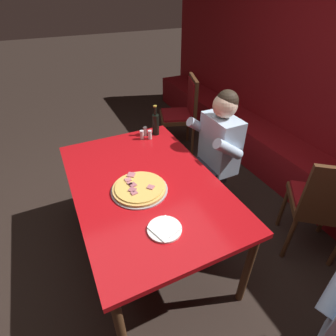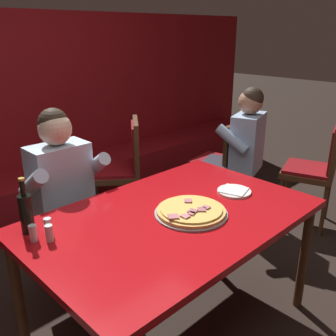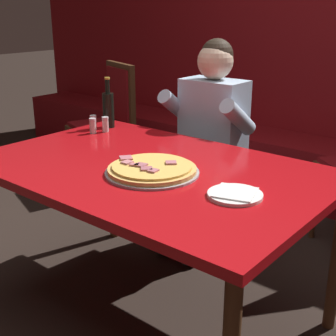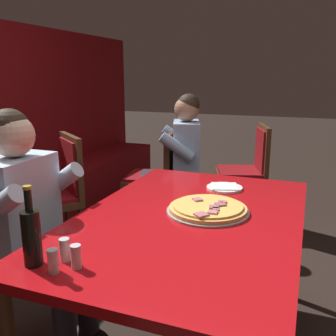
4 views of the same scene
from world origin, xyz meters
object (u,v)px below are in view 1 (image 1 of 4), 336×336
at_px(dining_chair_side_aisle, 183,110).
at_px(plate_white_paper, 165,229).
at_px(beer_bottle, 156,124).
at_px(shaker_parmesan, 145,132).
at_px(diner_seated_blue_shirt, 211,152).
at_px(pizza, 139,188).
at_px(shaker_red_pepper_flakes, 150,135).
at_px(main_dining_table, 145,189).
at_px(shaker_black_pepper, 142,135).
at_px(dining_chair_near_right, 325,202).

bearing_deg(dining_chair_side_aisle, plate_white_paper, -31.35).
xyz_separation_m(beer_bottle, shaker_parmesan, (-0.02, -0.10, -0.07)).
height_order(beer_bottle, diner_seated_blue_shirt, diner_seated_blue_shirt).
bearing_deg(pizza, shaker_red_pepper_flakes, 151.83).
distance_m(main_dining_table, beer_bottle, 0.77).
bearing_deg(plate_white_paper, pizza, -178.80).
relative_size(beer_bottle, shaker_black_pepper, 3.40).
xyz_separation_m(pizza, shaker_parmesan, (-0.75, 0.34, 0.02)).
bearing_deg(plate_white_paper, diner_seated_blue_shirt, 131.20).
distance_m(pizza, shaker_red_pepper_flakes, 0.75).
xyz_separation_m(plate_white_paper, dining_chair_side_aisle, (-1.92, 1.17, -0.19)).
bearing_deg(shaker_red_pepper_flakes, beer_bottle, 125.67).
relative_size(shaker_parmesan, diner_seated_blue_shirt, 0.07).
height_order(main_dining_table, shaker_parmesan, shaker_parmesan).
bearing_deg(dining_chair_near_right, beer_bottle, -145.43).
bearing_deg(dining_chair_side_aisle, diner_seated_blue_shirt, -16.83).
bearing_deg(dining_chair_side_aisle, pizza, -37.94).
height_order(pizza, shaker_black_pepper, shaker_black_pepper).
relative_size(main_dining_table, beer_bottle, 5.40).
bearing_deg(shaker_parmesan, plate_white_paper, -16.01).
bearing_deg(main_dining_table, shaker_black_pepper, 160.61).
height_order(plate_white_paper, beer_bottle, beer_bottle).
height_order(pizza, beer_bottle, beer_bottle).
bearing_deg(dining_chair_near_right, plate_white_paper, -96.01).
bearing_deg(beer_bottle, shaker_red_pepper_flakes, -54.33).
bearing_deg(shaker_red_pepper_flakes, dining_chair_side_aisle, 135.89).
distance_m(pizza, beer_bottle, 0.85).
relative_size(dining_chair_side_aisle, dining_chair_near_right, 1.02).
distance_m(beer_bottle, dining_chair_near_right, 1.57).
bearing_deg(dining_chair_side_aisle, shaker_black_pepper, -47.40).
bearing_deg(shaker_red_pepper_flakes, shaker_black_pepper, -113.44).
height_order(dining_chair_side_aisle, dining_chair_near_right, dining_chair_side_aisle).
bearing_deg(shaker_red_pepper_flakes, diner_seated_blue_shirt, 50.94).
height_order(shaker_parmesan, shaker_black_pepper, same).
bearing_deg(main_dining_table, beer_bottle, 150.17).
distance_m(shaker_red_pepper_flakes, dining_chair_side_aisle, 1.21).
distance_m(plate_white_paper, shaker_black_pepper, 1.14).
xyz_separation_m(shaker_red_pepper_flakes, diner_seated_blue_shirt, (0.37, 0.46, -0.11)).
distance_m(shaker_parmesan, shaker_red_pepper_flakes, 0.09).
xyz_separation_m(diner_seated_blue_shirt, dining_chair_near_right, (0.84, 0.51, -0.12)).
bearing_deg(diner_seated_blue_shirt, shaker_black_pepper, -127.32).
height_order(beer_bottle, shaker_parmesan, beer_bottle).
height_order(plate_white_paper, shaker_parmesan, shaker_parmesan).
height_order(shaker_red_pepper_flakes, shaker_black_pepper, same).
bearing_deg(diner_seated_blue_shirt, dining_chair_near_right, 31.19).
distance_m(shaker_parmesan, dining_chair_near_right, 1.64).
relative_size(diner_seated_blue_shirt, dining_chair_near_right, 1.29).
distance_m(main_dining_table, shaker_red_pepper_flakes, 0.66).
relative_size(beer_bottle, shaker_red_pepper_flakes, 3.40).
height_order(shaker_red_pepper_flakes, dining_chair_near_right, dining_chair_near_right).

